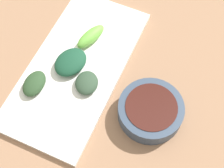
% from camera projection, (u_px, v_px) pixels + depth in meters
% --- Properties ---
extents(tabletop, '(2.10, 2.10, 0.02)m').
position_uv_depth(tabletop, '(100.00, 90.00, 0.72)').
color(tabletop, '#987053').
rests_on(tabletop, ground).
extents(sauce_bowl, '(0.13, 0.13, 0.04)m').
position_uv_depth(sauce_bowl, '(151.00, 110.00, 0.67)').
color(sauce_bowl, '#34455B').
rests_on(sauce_bowl, tabletop).
extents(serving_plate, '(0.19, 0.38, 0.01)m').
position_uv_depth(serving_plate, '(77.00, 67.00, 0.73)').
color(serving_plate, white).
rests_on(serving_plate, tabletop).
extents(broccoli_leafy_0, '(0.06, 0.07, 0.02)m').
position_uv_depth(broccoli_leafy_0, '(87.00, 83.00, 0.69)').
color(broccoli_leafy_0, '#304834').
rests_on(broccoli_leafy_0, serving_plate).
extents(broccoli_leafy_1, '(0.04, 0.06, 0.02)m').
position_uv_depth(broccoli_leafy_1, '(34.00, 84.00, 0.69)').
color(broccoli_leafy_1, '#2A4628').
rests_on(broccoli_leafy_1, serving_plate).
extents(broccoli_leafy_2, '(0.08, 0.09, 0.02)m').
position_uv_depth(broccoli_leafy_2, '(71.00, 62.00, 0.71)').
color(broccoli_leafy_2, '#194831').
rests_on(broccoli_leafy_2, serving_plate).
extents(broccoli_stalk_3, '(0.05, 0.08, 0.03)m').
position_uv_depth(broccoli_stalk_3, '(91.00, 36.00, 0.74)').
color(broccoli_stalk_3, '#6CBB44').
rests_on(broccoli_stalk_3, serving_plate).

